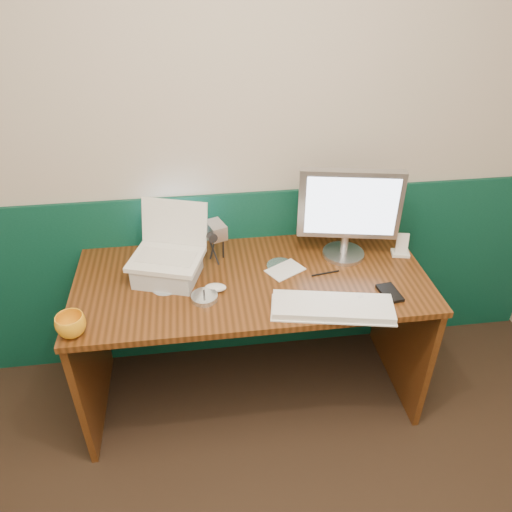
{
  "coord_description": "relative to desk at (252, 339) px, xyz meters",
  "views": [
    {
      "loc": [
        -0.16,
        -0.43,
        2.09
      ],
      "look_at": [
        0.06,
        1.23,
        0.97
      ],
      "focal_mm": 35.0,
      "sensor_mm": 36.0,
      "label": 1
    }
  ],
  "objects": [
    {
      "name": "back_wall",
      "position": [
        -0.06,
        0.37,
        0.88
      ],
      "size": [
        3.5,
        0.04,
        2.5
      ],
      "primitive_type": "cube",
      "color": "#C0B3A2",
      "rests_on": "ground"
    },
    {
      "name": "wainscot",
      "position": [
        -0.06,
        0.36,
        0.12
      ],
      "size": [
        3.48,
        0.02,
        1.0
      ],
      "primitive_type": "cube",
      "color": "#08372A",
      "rests_on": "ground"
    },
    {
      "name": "desk",
      "position": [
        0.0,
        0.0,
        0.0
      ],
      "size": [
        1.6,
        0.7,
        0.75
      ],
      "primitive_type": "cube",
      "color": "#3A1E0A",
      "rests_on": "ground"
    },
    {
      "name": "laptop_riser",
      "position": [
        -0.37,
        0.05,
        0.42
      ],
      "size": [
        0.32,
        0.3,
        0.09
      ],
      "primitive_type": "cube",
      "rotation": [
        0.0,
        0.0,
        -0.32
      ],
      "color": "silver",
      "rests_on": "desk"
    },
    {
      "name": "laptop",
      "position": [
        -0.37,
        0.05,
        0.59
      ],
      "size": [
        0.36,
        0.32,
        0.26
      ],
      "primitive_type": null,
      "rotation": [
        0.0,
        0.0,
        -0.32
      ],
      "color": "white",
      "rests_on": "laptop_riser"
    },
    {
      "name": "monitor",
      "position": [
        0.46,
        0.13,
        0.61
      ],
      "size": [
        0.48,
        0.22,
        0.47
      ],
      "primitive_type": null,
      "rotation": [
        0.0,
        0.0,
        -0.2
      ],
      "color": "#B5B5BA",
      "rests_on": "desk"
    },
    {
      "name": "keyboard",
      "position": [
        0.3,
        -0.27,
        0.39
      ],
      "size": [
        0.52,
        0.26,
        0.03
      ],
      "primitive_type": "cube",
      "rotation": [
        0.0,
        0.0,
        -0.2
      ],
      "color": "white",
      "rests_on": "desk"
    },
    {
      "name": "mouse_right",
      "position": [
        0.43,
        -0.24,
        0.39
      ],
      "size": [
        0.12,
        0.1,
        0.04
      ],
      "primitive_type": "ellipsoid",
      "rotation": [
        0.0,
        0.0,
        0.39
      ],
      "color": "silver",
      "rests_on": "desk"
    },
    {
      "name": "mouse_left",
      "position": [
        -0.17,
        -0.07,
        0.39
      ],
      "size": [
        0.1,
        0.07,
        0.03
      ],
      "primitive_type": "ellipsoid",
      "rotation": [
        0.0,
        0.0,
        -0.15
      ],
      "color": "silver",
      "rests_on": "desk"
    },
    {
      "name": "mug",
      "position": [
        -0.74,
        -0.28,
        0.42
      ],
      "size": [
        0.15,
        0.15,
        0.09
      ],
      "primitive_type": "imported",
      "rotation": [
        0.0,
        0.0,
        -0.4
      ],
      "color": "orange",
      "rests_on": "desk"
    },
    {
      "name": "camcorder",
      "position": [
        -0.14,
        0.17,
        0.48
      ],
      "size": [
        0.13,
        0.16,
        0.21
      ],
      "primitive_type": null,
      "rotation": [
        0.0,
        0.0,
        0.35
      ],
      "color": "#B7B7BC",
      "rests_on": "desk"
    },
    {
      "name": "cd_spindle",
      "position": [
        -0.22,
        -0.13,
        0.39
      ],
      "size": [
        0.11,
        0.11,
        0.02
      ],
      "primitive_type": "cylinder",
      "color": "silver",
      "rests_on": "desk"
    },
    {
      "name": "cd_loose_a",
      "position": [
        -0.39,
        -0.02,
        0.38
      ],
      "size": [
        0.12,
        0.12,
        0.0
      ],
      "primitive_type": "cylinder",
      "color": "silver",
      "rests_on": "desk"
    },
    {
      "name": "cd_loose_b",
      "position": [
        0.15,
        0.08,
        0.38
      ],
      "size": [
        0.13,
        0.13,
        0.0
      ],
      "primitive_type": "cylinder",
      "color": "silver",
      "rests_on": "desk"
    },
    {
      "name": "pen",
      "position": [
        0.34,
        -0.01,
        0.38
      ],
      "size": [
        0.13,
        0.03,
        0.01
      ],
      "primitive_type": "cylinder",
      "rotation": [
        0.0,
        1.57,
        0.16
      ],
      "color": "black",
      "rests_on": "desk"
    },
    {
      "name": "papers",
      "position": [
        0.16,
        0.04,
        0.38
      ],
      "size": [
        0.2,
        0.18,
        0.0
      ],
      "primitive_type": "cube",
      "rotation": [
        0.0,
        0.0,
        0.53
      ],
      "color": "white",
      "rests_on": "desk"
    },
    {
      "name": "dock",
      "position": [
        0.74,
        0.1,
        0.38
      ],
      "size": [
        0.09,
        0.08,
        0.02
      ],
      "primitive_type": "cube",
      "rotation": [
        0.0,
        0.0,
        -0.21
      ],
      "color": "white",
      "rests_on": "desk"
    },
    {
      "name": "music_player",
      "position": [
        0.74,
        0.1,
        0.44
      ],
      "size": [
        0.06,
        0.04,
        0.1
      ],
      "primitive_type": "cube",
      "rotation": [
        -0.17,
        0.0,
        -0.21
      ],
      "color": "white",
      "rests_on": "dock"
    },
    {
      "name": "pda",
      "position": [
        0.58,
        -0.2,
        0.38
      ],
      "size": [
        0.09,
        0.14,
        0.01
      ],
      "primitive_type": "cube",
      "rotation": [
        0.0,
        0.0,
        0.12
      ],
      "color": "black",
      "rests_on": "desk"
    }
  ]
}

